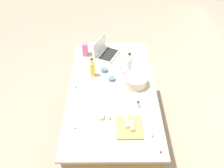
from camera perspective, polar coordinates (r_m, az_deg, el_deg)
The scene contains 22 objects.
ground_plane at distance 3.26m, azimuth 0.00°, elevation -12.26°, with size 12.00×12.00×0.00m, color gray.
island_counter at distance 2.90m, azimuth 0.00°, elevation -7.20°, with size 1.78×0.96×0.90m.
laptop at distance 3.01m, azimuth -1.66°, elevation 7.96°, with size 0.37×0.34×0.22m.
mixing_bowl_large at distance 2.57m, azimuth 5.83°, elevation 0.92°, with size 0.26×0.26×0.11m.
bottle_vinegar at distance 2.73m, azimuth 4.20°, elevation 4.96°, with size 0.07×0.07×0.25m.
bottle_oil at distance 2.67m, azimuth -4.84°, elevation 3.80°, with size 0.06×0.06×0.24m.
cutting_board at distance 2.20m, azimuth 4.22°, elevation -10.57°, with size 0.26×0.24×0.02m, color #AD7F4C.
butter_stick_left at distance 2.20m, azimuth 3.61°, elevation -9.40°, with size 0.11×0.04×0.04m, color #F4E58C.
butter_stick_right at distance 2.18m, azimuth 4.86°, elevation -10.17°, with size 0.11×0.04×0.04m, color #F4E58C.
ramekin_small at distance 2.27m, azimuth -2.86°, elevation -7.94°, with size 0.07×0.07×0.04m, color white.
ramekin_medium at distance 2.76m, azimuth -1.86°, elevation 3.48°, with size 0.08×0.08×0.04m, color slate.
ramekin_wide at distance 2.64m, azimuth -0.03°, elevation 1.30°, with size 0.07×0.07×0.04m, color slate.
kitchen_timer at distance 2.36m, azimuth 6.41°, elevation -4.95°, with size 0.07×0.07×0.08m.
candy_bag at distance 3.01m, azimuth -6.62°, elevation 8.56°, with size 0.09×0.06×0.17m, color pink.
candy_0 at distance 2.17m, azimuth 9.89°, elevation -12.43°, with size 0.02×0.02×0.02m, color orange.
candy_1 at distance 2.59m, azimuth -8.85°, elevation -0.72°, with size 0.02×0.02×0.02m, color green.
candy_2 at distance 2.26m, azimuth -0.50°, elevation -8.52°, with size 0.02×0.02×0.02m, color orange.
candy_3 at distance 2.10m, azimuth 11.89°, elevation -16.03°, with size 0.02×0.02×0.02m, color red.
candy_4 at distance 2.75m, azimuth 3.20°, elevation 2.87°, with size 0.02×0.02×0.02m, color red.
candy_5 at distance 2.82m, azimuth 2.18°, elevation 4.13°, with size 0.02×0.02×0.02m, color orange.
candy_6 at distance 2.94m, azimuth 2.62°, elevation 6.14°, with size 0.02×0.02×0.02m, color yellow.
candy_7 at distance 2.22m, azimuth -9.05°, elevation -10.66°, with size 0.01×0.01×0.01m, color green.
Camera 1 is at (1.84, -0.01, 2.69)m, focal length 37.25 mm.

